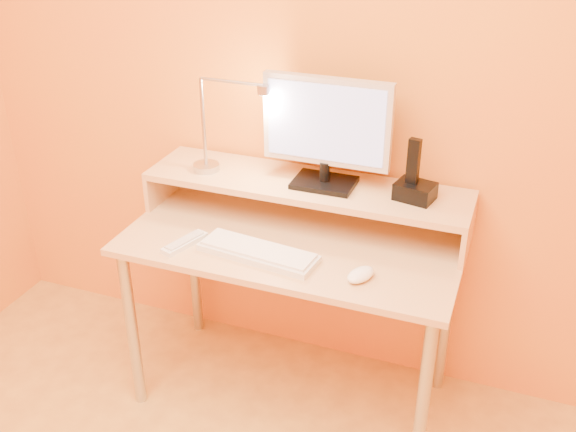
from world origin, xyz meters
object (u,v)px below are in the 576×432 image
at_px(lamp_base, 206,167).
at_px(mouse, 361,275).
at_px(keyboard, 258,253).
at_px(remote_control, 185,243).
at_px(monitor_panel, 327,122).
at_px(phone_dock, 415,191).

height_order(lamp_base, mouse, lamp_base).
distance_m(keyboard, remote_control, 0.27).
bearing_deg(mouse, monitor_panel, 149.01).
xyz_separation_m(keyboard, mouse, (0.37, -0.02, 0.01)).
bearing_deg(remote_control, monitor_panel, 57.24).
xyz_separation_m(monitor_panel, phone_dock, (0.33, -0.01, -0.21)).
distance_m(monitor_panel, remote_control, 0.65).
height_order(keyboard, mouse, mouse).
relative_size(monitor_panel, phone_dock, 3.53).
bearing_deg(phone_dock, monitor_panel, -169.70).
relative_size(lamp_base, mouse, 0.90).
height_order(lamp_base, keyboard, lamp_base).
relative_size(monitor_panel, lamp_base, 4.59).
xyz_separation_m(mouse, remote_control, (-0.64, -0.00, -0.01)).
bearing_deg(monitor_panel, remote_control, -140.87).
bearing_deg(keyboard, monitor_panel, 72.65).
distance_m(monitor_panel, lamp_base, 0.51).
bearing_deg(lamp_base, keyboard, -39.72).
relative_size(lamp_base, keyboard, 0.24).
bearing_deg(keyboard, lamp_base, 147.18).
bearing_deg(phone_dock, lamp_base, -165.76).
xyz_separation_m(lamp_base, phone_dock, (0.79, 0.03, 0.02)).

